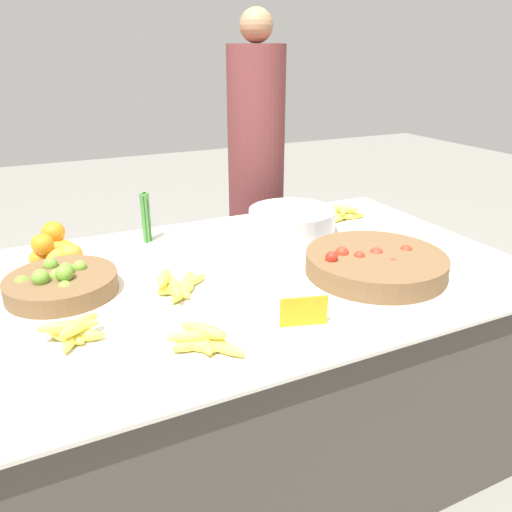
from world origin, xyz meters
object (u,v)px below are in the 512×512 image
object	(u,v)px
lime_bowl	(61,283)
price_sign	(304,311)
metal_bowl	(292,221)
vendor_person	(256,187)
tomato_basket	(375,263)

from	to	relation	value
lime_bowl	price_sign	size ratio (longest dim) A/B	2.62
lime_bowl	metal_bowl	distance (m)	0.92
metal_bowl	vendor_person	world-z (taller)	vendor_person
lime_bowl	price_sign	world-z (taller)	lime_bowl
price_sign	metal_bowl	bearing A→B (deg)	79.54
lime_bowl	tomato_basket	size ratio (longest dim) A/B	0.72
tomato_basket	vendor_person	world-z (taller)	vendor_person
price_sign	lime_bowl	bearing A→B (deg)	155.80
tomato_basket	price_sign	size ratio (longest dim) A/B	3.63
lime_bowl	vendor_person	distance (m)	1.39
lime_bowl	metal_bowl	size ratio (longest dim) A/B	0.95
price_sign	vendor_person	distance (m)	1.45
lime_bowl	metal_bowl	bearing A→B (deg)	11.50
vendor_person	metal_bowl	bearing A→B (deg)	-103.91
lime_bowl	price_sign	xyz separation A→B (m)	(0.57, -0.49, 0.01)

